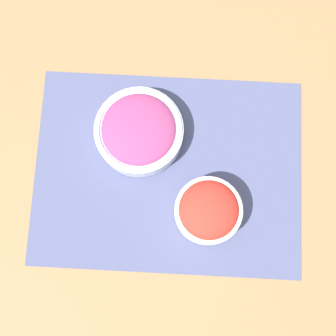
% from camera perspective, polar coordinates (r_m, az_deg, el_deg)
% --- Properties ---
extents(ground_plane, '(3.00, 3.00, 0.00)m').
position_cam_1_polar(ground_plane, '(0.87, 0.00, -0.43)').
color(ground_plane, olive).
extents(placemat, '(0.50, 0.37, 0.00)m').
position_cam_1_polar(placemat, '(0.87, 0.00, -0.40)').
color(placemat, '#474C70').
rests_on(placemat, ground_plane).
extents(tomato_bowl, '(0.12, 0.12, 0.07)m').
position_cam_1_polar(tomato_bowl, '(0.82, 4.92, -5.22)').
color(tomato_bowl, white).
rests_on(tomato_bowl, placemat).
extents(onion_bowl, '(0.16, 0.16, 0.06)m').
position_cam_1_polar(onion_bowl, '(0.86, -3.55, 4.53)').
color(onion_bowl, silver).
rests_on(onion_bowl, placemat).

